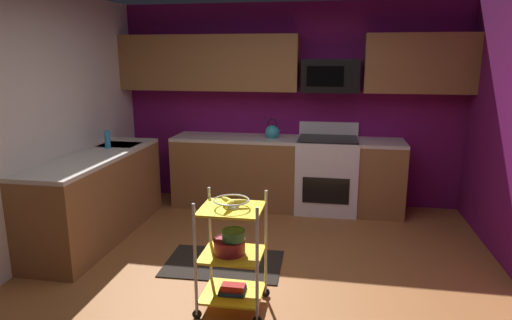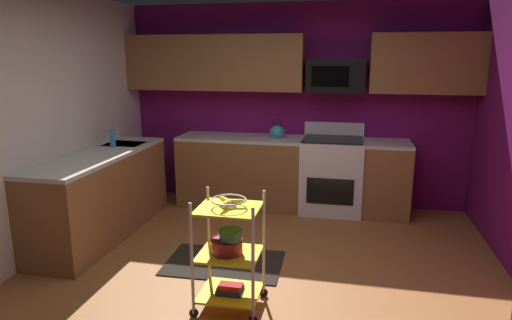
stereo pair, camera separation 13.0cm
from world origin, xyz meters
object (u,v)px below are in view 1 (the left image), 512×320
Objects in this scene: fruit_bowl at (231,202)px; mixing_bowl_large at (230,246)px; kettle at (272,132)px; oven_range at (327,174)px; book_stack at (233,289)px; rolling_cart at (232,254)px; mixing_bowl_small at (233,235)px; dish_soap_bottle at (107,139)px; microwave at (330,76)px.

mixing_bowl_large is (-0.02, 0.00, -0.36)m from fruit_bowl.
oven_range is at bearing 0.31° from kettle.
book_stack is (-0.66, -2.46, -0.32)m from oven_range.
rolling_cart is 0.42m from fruit_bowl.
rolling_cart reaches higher than book_stack.
fruit_bowl is 1.08× the size of mixing_bowl_large.
mixing_bowl_large is 0.95× the size of kettle.
mixing_bowl_large is 0.11m from mixing_bowl_small.
kettle is (-0.05, 2.47, 0.38)m from mixing_bowl_small.
fruit_bowl is 1.36× the size of dish_soap_bottle.
microwave reaches higher than fruit_bowl.
oven_range is at bearing -89.74° from microwave.
microwave is 3.06m from book_stack.
book_stack is at bearing -89.09° from kettle.
mixing_bowl_small is at bearing -104.13° from microwave.
kettle reaches higher than mixing_bowl_large.
oven_range is at bearing 75.28° from mixing_bowl_small.
fruit_bowl is at bearing -105.12° from oven_range.
microwave is 3.50× the size of dish_soap_bottle.
oven_range is 2.55m from mixing_bowl_large.
fruit_bowl is at bearing 90.00° from book_stack.
rolling_cart is at bearing -105.12° from oven_range.
microwave is at bearing 75.07° from mixing_bowl_large.
mixing_bowl_small is at bearing -88.75° from kettle.
oven_range is 2.69m from dish_soap_bottle.
kettle reaches higher than book_stack.
rolling_cart is 2.39m from dish_soap_bottle.
rolling_cart is 5.03× the size of mixing_bowl_small.
dish_soap_bottle is at bearing 140.24° from rolling_cart.
book_stack is (0.00, 0.00, -0.30)m from rolling_cart.
mixing_bowl_large is at bearing 180.00° from rolling_cart.
kettle is at bearing 90.91° from fruit_bowl.
fruit_bowl is 0.72m from book_stack.
mixing_bowl_small is (0.02, -0.01, 0.17)m from rolling_cart.
microwave is 3.85× the size of mixing_bowl_small.
rolling_cart is at bearing -104.52° from microwave.
kettle is (-0.02, 2.45, 0.48)m from mixing_bowl_large.
book_stack is at bearing -0.00° from mixing_bowl_large.
rolling_cart is at bearing 0.00° from book_stack.
book_stack is at bearing 136.89° from mixing_bowl_small.
oven_range reaches higher than rolling_cart.
rolling_cart is (-0.66, -2.46, -0.03)m from oven_range.
mixing_bowl_large is 2.50m from kettle.
fruit_bowl is (-0.66, -2.56, -0.82)m from microwave.
oven_range reaches higher than mixing_bowl_small.
mixing_bowl_small is at bearing -43.11° from rolling_cart.
mixing_bowl_large is at bearing 157.85° from mixing_bowl_small.
dish_soap_bottle reaches higher than fruit_bowl.
rolling_cart is 3.63× the size of mixing_bowl_large.
kettle is (-0.04, 2.45, 0.12)m from fruit_bowl.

